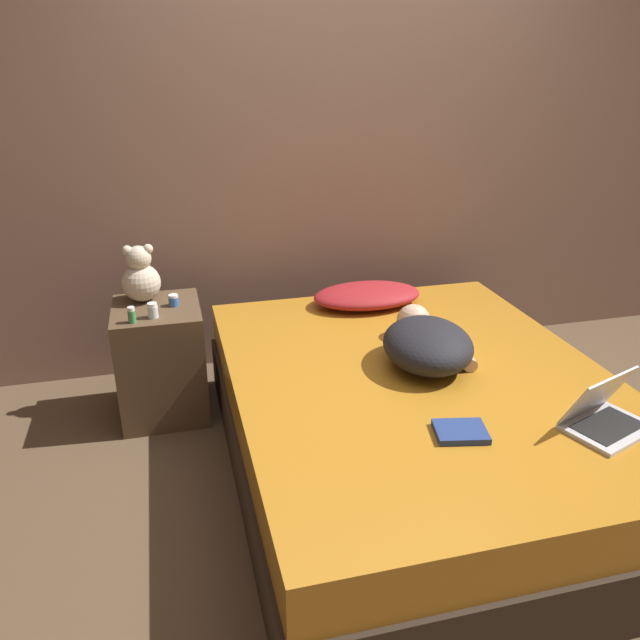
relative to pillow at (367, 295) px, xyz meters
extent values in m
plane|color=brown|center=(-0.03, -0.81, -0.53)|extent=(12.00, 12.00, 0.00)
cube|color=#846656|center=(-0.03, 0.49, 0.77)|extent=(8.00, 0.06, 2.60)
cube|color=#2D2319|center=(-0.03, -0.81, -0.39)|extent=(1.60, 2.04, 0.28)
cube|color=#B2721E|center=(-0.03, -0.81, -0.15)|extent=(1.57, 2.00, 0.20)
cube|color=brown|center=(-1.10, -0.03, -0.24)|extent=(0.42, 0.46, 0.58)
ellipsoid|color=maroon|center=(0.00, 0.00, 0.00)|extent=(0.58, 0.36, 0.11)
ellipsoid|color=black|center=(0.03, -0.74, 0.04)|extent=(0.46, 0.53, 0.20)
sphere|color=#DBAD8E|center=(0.08, -0.45, 0.03)|extent=(0.16, 0.16, 0.16)
cylinder|color=#DBAD8E|center=(0.20, -0.75, -0.02)|extent=(0.10, 0.22, 0.06)
cube|color=silver|center=(0.45, -1.37, -0.05)|extent=(0.36, 0.31, 0.02)
cube|color=black|center=(0.45, -1.37, -0.04)|extent=(0.28, 0.23, 0.00)
cube|color=silver|center=(0.43, -1.32, 0.06)|extent=(0.31, 0.19, 0.19)
cube|color=black|center=(0.43, -1.32, 0.06)|extent=(0.28, 0.17, 0.17)
sphere|color=beige|center=(-1.16, 0.08, 0.15)|extent=(0.19, 0.19, 0.19)
sphere|color=beige|center=(-1.16, 0.08, 0.27)|extent=(0.12, 0.12, 0.12)
sphere|color=beige|center=(-1.21, 0.08, 0.32)|extent=(0.05, 0.05, 0.05)
sphere|color=beige|center=(-1.11, 0.08, 0.32)|extent=(0.05, 0.05, 0.05)
cylinder|color=#3D8E4C|center=(-1.20, -0.19, 0.08)|extent=(0.04, 0.04, 0.06)
cylinder|color=white|center=(-1.20, -0.19, 0.12)|extent=(0.03, 0.03, 0.02)
cylinder|color=silver|center=(-1.11, -0.16, 0.08)|extent=(0.05, 0.05, 0.06)
cylinder|color=white|center=(-1.11, -0.16, 0.12)|extent=(0.04, 0.04, 0.02)
cylinder|color=#3866B2|center=(-1.01, -0.03, 0.07)|extent=(0.05, 0.05, 0.04)
cylinder|color=white|center=(-1.01, -0.03, 0.10)|extent=(0.05, 0.05, 0.01)
cube|color=navy|center=(-0.07, -1.27, -0.04)|extent=(0.21, 0.18, 0.02)
camera|label=1|loc=(-1.02, -2.96, 1.19)|focal=35.00mm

